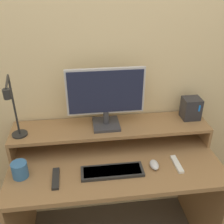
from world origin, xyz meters
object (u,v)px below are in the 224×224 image
object	(u,v)px
keyboard	(112,171)
mouse	(154,165)
monitor	(106,96)
mug	(20,170)
desk_lamp	(14,113)
remote_control	(56,179)
remote_secondary	(177,164)
router_dock	(191,108)

from	to	relation	value
keyboard	mouse	size ratio (longest dim) A/B	4.12
monitor	mug	size ratio (longest dim) A/B	5.10
desk_lamp	remote_control	xyz separation A→B (m)	(0.21, -0.20, -0.32)
desk_lamp	mug	xyz separation A→B (m)	(0.01, -0.15, -0.28)
keyboard	remote_secondary	size ratio (longest dim) A/B	2.35
monitor	remote_secondary	world-z (taller)	monitor
monitor	desk_lamp	world-z (taller)	desk_lamp
keyboard	mouse	distance (m)	0.25
mouse	remote_control	xyz separation A→B (m)	(-0.58, -0.03, -0.01)
remote_control	remote_secondary	distance (m)	0.72
keyboard	mug	size ratio (longest dim) A/B	3.81
router_dock	mug	xyz separation A→B (m)	(-1.10, -0.29, -0.17)
remote_control	mug	world-z (taller)	mug
monitor	router_dock	xyz separation A→B (m)	(0.58, 0.02, -0.14)
router_dock	remote_secondary	size ratio (longest dim) A/B	0.96
mouse	router_dock	bearing A→B (deg)	43.52
monitor	mouse	world-z (taller)	monitor
router_dock	remote_control	distance (m)	0.98
router_dock	mouse	distance (m)	0.49
remote_secondary	mouse	bearing A→B (deg)	179.78
monitor	desk_lamp	size ratio (longest dim) A/B	1.22
keyboard	remote_control	size ratio (longest dim) A/B	2.16
keyboard	mug	xyz separation A→B (m)	(-0.52, 0.04, 0.04)
router_dock	mouse	bearing A→B (deg)	-136.48
desk_lamp	remote_secondary	xyz separation A→B (m)	(0.92, -0.17, -0.32)
desk_lamp	remote_secondary	size ratio (longest dim) A/B	2.58
mouse	remote_secondary	size ratio (longest dim) A/B	0.57
monitor	remote_control	xyz separation A→B (m)	(-0.32, -0.32, -0.34)
monitor	mouse	bearing A→B (deg)	-48.07
mug	keyboard	bearing A→B (deg)	-4.08
mouse	mug	xyz separation A→B (m)	(-0.77, 0.02, 0.03)
desk_lamp	remote_secondary	distance (m)	0.99
desk_lamp	keyboard	bearing A→B (deg)	-19.63
remote_secondary	remote_control	bearing A→B (deg)	-177.49
keyboard	mug	world-z (taller)	mug
monitor	keyboard	distance (m)	0.45
keyboard	remote_control	bearing A→B (deg)	-177.19
keyboard	mug	bearing A→B (deg)	175.92
router_dock	remote_control	world-z (taller)	router_dock
keyboard	remote_secondary	xyz separation A→B (m)	(0.39, 0.02, -0.00)
router_dock	mouse	xyz separation A→B (m)	(-0.32, -0.31, -0.20)
desk_lamp	router_dock	size ratio (longest dim) A/B	2.69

